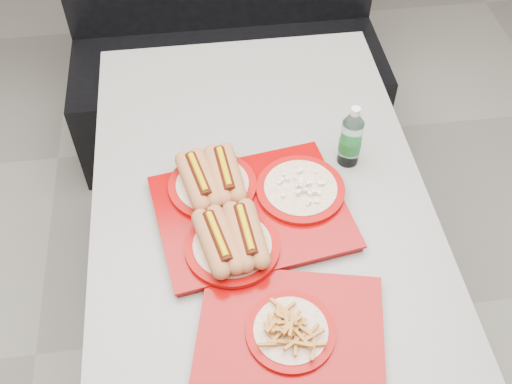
{
  "coord_description": "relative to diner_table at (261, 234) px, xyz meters",
  "views": [
    {
      "loc": [
        -0.14,
        -1.01,
        1.99
      ],
      "look_at": [
        -0.02,
        -0.04,
        0.83
      ],
      "focal_mm": 42.0,
      "sensor_mm": 36.0,
      "label": 1
    }
  ],
  "objects": [
    {
      "name": "ground",
      "position": [
        0.0,
        0.0,
        -0.58
      ],
      "size": [
        6.0,
        6.0,
        0.0
      ],
      "primitive_type": "plane",
      "color": "gray",
      "rests_on": "ground"
    },
    {
      "name": "tray_far",
      "position": [
        0.01,
        -0.41,
        0.19
      ],
      "size": [
        0.47,
        0.4,
        0.08
      ],
      "rotation": [
        0.0,
        0.0,
        -0.22
      ],
      "color": "#8B0304",
      "rests_on": "diner_table"
    },
    {
      "name": "water_bottle",
      "position": [
        0.26,
        0.11,
        0.25
      ],
      "size": [
        0.06,
        0.06,
        0.2
      ],
      "rotation": [
        0.0,
        0.0,
        -0.42
      ],
      "color": "silver",
      "rests_on": "diner_table"
    },
    {
      "name": "booth_bench",
      "position": [
        0.0,
        1.09,
        -0.18
      ],
      "size": [
        1.3,
        0.57,
        1.35
      ],
      "color": "black",
      "rests_on": "ground"
    },
    {
      "name": "diner_table",
      "position": [
        0.0,
        0.0,
        0.0
      ],
      "size": [
        0.92,
        1.42,
        0.75
      ],
      "color": "black",
      "rests_on": "ground"
    },
    {
      "name": "tray_near",
      "position": [
        -0.05,
        -0.06,
        0.2
      ],
      "size": [
        0.54,
        0.45,
        0.11
      ],
      "rotation": [
        0.0,
        0.0,
        0.16
      ],
      "color": "#8B0304",
      "rests_on": "diner_table"
    }
  ]
}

